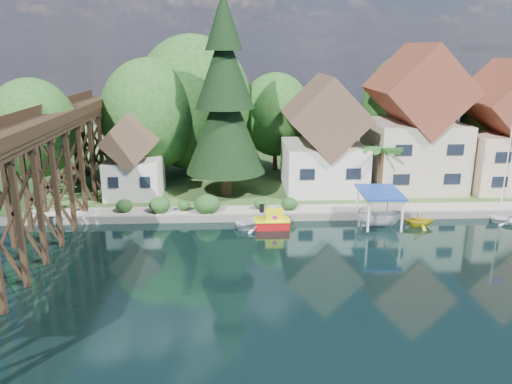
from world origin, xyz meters
TOP-DOWN VIEW (x-y plane):
  - ground at (0.00, 0.00)m, footprint 140.00×140.00m
  - bank at (0.00, 34.00)m, footprint 140.00×52.00m
  - seawall at (4.00, 8.00)m, footprint 60.00×0.40m
  - promenade at (6.00, 9.30)m, footprint 50.00×2.60m
  - trestle_bridge at (-16.00, 5.17)m, footprint 4.12×44.18m
  - house_left at (7.00, 16.00)m, footprint 7.64×8.64m
  - house_center at (16.00, 16.50)m, footprint 8.65×9.18m
  - house_right at (25.00, 16.00)m, footprint 8.15×8.64m
  - shed at (-11.00, 14.50)m, footprint 5.09×5.40m
  - bg_trees at (1.00, 21.25)m, footprint 49.90×13.30m
  - shrubs at (-4.60, 9.26)m, footprint 15.76×2.47m
  - conifer at (-2.44, 14.37)m, footprint 7.40×7.40m
  - palm_tree at (11.69, 12.36)m, footprint 4.13×4.13m
  - flagpole at (22.57, 10.61)m, footprint 1.11×0.22m
  - tugboat at (1.33, 6.26)m, footprint 2.81×1.55m
  - boat_white_a at (0.40, 6.57)m, footprint 4.77×3.89m
  - boat_canopy at (9.88, 6.25)m, footprint 3.77×4.72m
  - boat_yellow at (13.21, 6.12)m, footprint 2.55×2.22m

SIDE VIEW (x-z plane):
  - ground at x=0.00m, z-range 0.00..0.00m
  - bank at x=0.00m, z-range 0.00..0.50m
  - seawall at x=4.00m, z-range 0.00..0.62m
  - boat_white_a at x=0.40m, z-range 0.00..0.87m
  - promenade at x=6.00m, z-range 0.50..0.56m
  - tugboat at x=1.33m, z-range -0.41..1.63m
  - boat_yellow at x=13.21m, z-range 0.00..1.31m
  - shrubs at x=-4.60m, z-range 0.38..2.08m
  - boat_canopy at x=9.88m, z-range -0.21..2.75m
  - shed at x=-11.00m, z-range -0.10..7.75m
  - flagpole at x=22.57m, z-range 1.30..8.42m
  - palm_tree at x=11.69m, z-range 2.40..7.48m
  - house_left at x=7.00m, z-range -0.37..10.65m
  - trestle_bridge at x=-16.00m, z-range 0.70..10.00m
  - house_right at x=25.00m, z-range -0.45..12.00m
  - house_center at x=16.00m, z-range -0.53..13.36m
  - bg_trees at x=1.00m, z-range 2.00..12.57m
  - conifer at x=-2.44m, z-range 0.16..18.39m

